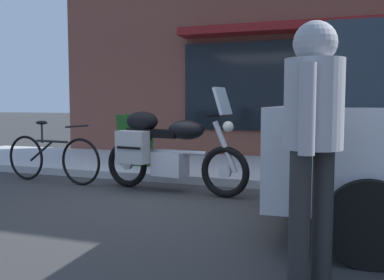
# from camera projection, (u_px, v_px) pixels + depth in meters

# --- Properties ---
(ground_plane) EXTENTS (80.00, 80.00, 0.00)m
(ground_plane) POSITION_uv_depth(u_px,v_px,m) (148.00, 201.00, 5.36)
(ground_plane) COLOR #333333
(touring_motorcycle) EXTENTS (2.18, 0.66, 1.41)m
(touring_motorcycle) POSITION_uv_depth(u_px,v_px,m) (164.00, 147.00, 5.92)
(touring_motorcycle) COLOR black
(touring_motorcycle) RESTS_ON ground_plane
(parked_bicycle) EXTENTS (1.78, 0.48, 0.94)m
(parked_bicycle) POSITION_uv_depth(u_px,v_px,m) (52.00, 158.00, 6.62)
(parked_bicycle) COLOR black
(parked_bicycle) RESTS_ON ground_plane
(pedestrian_walking) EXTENTS (0.41, 0.56, 1.73)m
(pedestrian_walking) POSITION_uv_depth(u_px,v_px,m) (313.00, 121.00, 2.81)
(pedestrian_walking) COLOR #282828
(pedestrian_walking) RESTS_ON ground_plane
(sandwich_board_sign) EXTENTS (0.55, 0.41, 0.89)m
(sandwich_board_sign) POSITION_uv_depth(u_px,v_px,m) (136.00, 140.00, 7.53)
(sandwich_board_sign) COLOR #1E511E
(sandwich_board_sign) RESTS_ON sidewalk_curb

